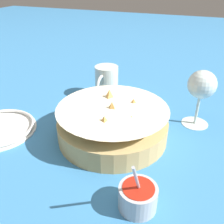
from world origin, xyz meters
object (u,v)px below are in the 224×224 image
beer_mug (106,83)px  wine_glass (202,87)px  sauce_cup (138,196)px  food_basket (112,124)px

beer_mug → wine_glass: bearing=76.6°
sauce_cup → wine_glass: wine_glass is taller
sauce_cup → beer_mug: sauce_cup is taller
sauce_cup → beer_mug: 0.44m
food_basket → wine_glass: (-0.14, 0.18, 0.07)m
food_basket → wine_glass: wine_glass is taller
food_basket → beer_mug: 0.23m
wine_glass → food_basket: bearing=-53.3°
wine_glass → beer_mug: (-0.07, -0.28, -0.06)m
wine_glass → beer_mug: 0.30m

